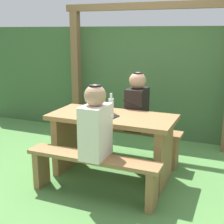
{
  "coord_description": "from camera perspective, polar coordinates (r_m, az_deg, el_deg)",
  "views": [
    {
      "loc": [
        1.3,
        -3.1,
        1.65
      ],
      "look_at": [
        0.0,
        0.0,
        0.77
      ],
      "focal_mm": 50.15,
      "sensor_mm": 36.0,
      "label": 1
    }
  ],
  "objects": [
    {
      "name": "ground_plane",
      "position": [
        3.74,
        0.0,
        -11.5
      ],
      "size": [
        12.0,
        12.0,
        0.0
      ],
      "primitive_type": "plane",
      "color": "#4E8240"
    },
    {
      "name": "hedge_backdrop",
      "position": [
        5.29,
        8.28,
        5.85
      ],
      "size": [
        6.4,
        0.85,
        1.71
      ],
      "primitive_type": "cube",
      "color": "#3B5C34",
      "rests_on": "ground_plane"
    },
    {
      "name": "pergola_post_left",
      "position": [
        5.11,
        -6.51,
        6.86
      ],
      "size": [
        0.12,
        0.12,
        1.93
      ],
      "primitive_type": "cube",
      "color": "brown",
      "rests_on": "ground_plane"
    },
    {
      "name": "pergola_crossbeam",
      "position": [
        4.62,
        6.68,
        18.67
      ],
      "size": [
        2.59,
        0.1,
        0.1
      ],
      "primitive_type": "cube",
      "color": "brown",
      "rests_on": "pergola_post_left"
    },
    {
      "name": "picnic_table",
      "position": [
        3.55,
        0.0,
        -4.23
      ],
      "size": [
        1.4,
        0.64,
        0.74
      ],
      "color": "olive",
      "rests_on": "ground_plane"
    },
    {
      "name": "bench_near",
      "position": [
        3.19,
        -3.59,
        -10.07
      ],
      "size": [
        1.4,
        0.24,
        0.44
      ],
      "color": "olive",
      "rests_on": "ground_plane"
    },
    {
      "name": "bench_far",
      "position": [
        4.06,
        2.78,
        -4.53
      ],
      "size": [
        1.4,
        0.24,
        0.44
      ],
      "color": "olive",
      "rests_on": "ground_plane"
    },
    {
      "name": "person_white_shirt",
      "position": [
        3.01,
        -3.0,
        -2.27
      ],
      "size": [
        0.25,
        0.35,
        0.72
      ],
      "color": "silver",
      "rests_on": "bench_near"
    },
    {
      "name": "person_black_coat",
      "position": [
        3.89,
        4.58,
        1.6
      ],
      "size": [
        0.25,
        0.35,
        0.72
      ],
      "color": "black",
      "rests_on": "bench_far"
    },
    {
      "name": "drinking_glass",
      "position": [
        3.66,
        -1.71,
        0.93
      ],
      "size": [
        0.07,
        0.07,
        0.09
      ],
      "primitive_type": "cylinder",
      "color": "silver",
      "rests_on": "picnic_table"
    },
    {
      "name": "bottle_left",
      "position": [
        3.52,
        -2.32,
        1.27
      ],
      "size": [
        0.07,
        0.07,
        0.25
      ],
      "color": "silver",
      "rests_on": "picnic_table"
    },
    {
      "name": "bottle_right",
      "position": [
        3.56,
        -0.17,
        1.29
      ],
      "size": [
        0.06,
        0.06,
        0.23
      ],
      "color": "silver",
      "rests_on": "picnic_table"
    },
    {
      "name": "cell_phone",
      "position": [
        3.39,
        0.33,
        -0.89
      ],
      "size": [
        0.09,
        0.15,
        0.01
      ],
      "primitive_type": "cube",
      "rotation": [
        0.0,
        0.0,
        -0.17
      ],
      "color": "black",
      "rests_on": "picnic_table"
    }
  ]
}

